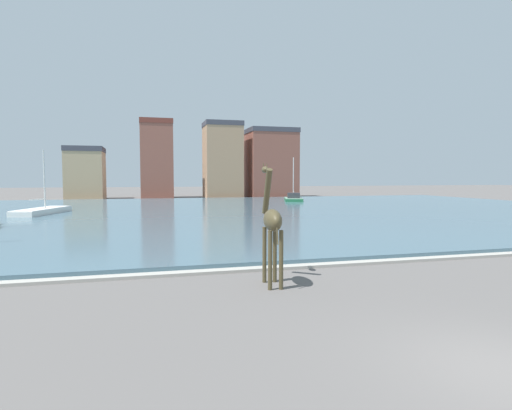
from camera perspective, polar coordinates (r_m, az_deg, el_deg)
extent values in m
plane|color=#605B59|center=(9.35, 31.17, -18.97)|extent=(300.00, 300.00, 0.00)
cube|color=#476675|center=(41.16, -6.05, -0.92)|extent=(86.09, 50.56, 0.28)
cube|color=#ADA89E|center=(16.64, 7.80, -8.26)|extent=(86.09, 0.50, 0.12)
cylinder|color=#4C4228|center=(14.01, 1.17, -6.85)|extent=(0.14, 0.14, 1.88)
cylinder|color=#4C4228|center=(14.08, 2.60, -6.80)|extent=(0.14, 0.14, 1.88)
cylinder|color=#4C4228|center=(13.10, 1.94, -7.60)|extent=(0.14, 0.14, 1.88)
cylinder|color=#4C4228|center=(13.17, 3.47, -7.54)|extent=(0.14, 0.14, 1.88)
ellipsoid|color=#4C4228|center=(13.41, 2.30, -2.11)|extent=(0.68, 1.50, 0.72)
cylinder|color=#4C4228|center=(14.24, 1.56, 1.86)|extent=(0.30, 1.00, 1.60)
ellipsoid|color=#4C4228|center=(14.62, 1.26, 4.87)|extent=(0.28, 0.46, 0.24)
cone|color=#4C4228|center=(14.62, 1.03, 5.60)|extent=(0.05, 0.05, 0.14)
cone|color=#4C4228|center=(14.64, 1.49, 5.60)|extent=(0.05, 0.05, 0.14)
cylinder|color=#4C4228|center=(12.77, 2.93, -3.76)|extent=(0.06, 0.20, 0.76)
cube|color=white|center=(41.58, -27.29, -0.97)|extent=(3.96, 7.17, 0.71)
ellipsoid|color=white|center=(44.45, -25.26, -0.63)|extent=(2.49, 2.84, 0.68)
cube|color=silver|center=(41.56, -27.31, -0.44)|extent=(3.88, 7.03, 0.06)
cylinder|color=silver|center=(41.91, -27.08, 3.16)|extent=(0.12, 0.12, 5.26)
cylinder|color=silver|center=(40.91, -27.81, 0.70)|extent=(0.76, 2.33, 0.08)
cube|color=#236B42|center=(57.44, 5.16, 0.61)|extent=(3.79, 5.80, 0.63)
ellipsoid|color=#236B42|center=(59.97, 5.03, 0.75)|extent=(2.56, 2.40, 0.60)
cube|color=gray|center=(57.42, 5.16, 0.96)|extent=(3.72, 5.68, 0.06)
cube|color=#333338|center=(57.00, 5.18, 1.32)|extent=(2.11, 2.27, 0.71)
cylinder|color=silver|center=(57.75, 5.15, 3.74)|extent=(0.12, 0.12, 5.63)
cylinder|color=silver|center=(56.85, 5.19, 1.81)|extent=(0.62, 1.81, 0.08)
cube|color=tan|center=(71.70, -22.36, 3.73)|extent=(5.62, 6.71, 7.52)
cube|color=#42424C|center=(71.84, -22.45, 7.05)|extent=(5.74, 6.84, 0.80)
cube|color=#8E5142|center=(71.67, -13.52, 5.76)|extent=(5.17, 7.07, 12.15)
cube|color=brown|center=(72.19, -13.61, 10.91)|extent=(5.28, 7.21, 0.80)
cube|color=tan|center=(70.77, -4.61, 5.82)|extent=(6.12, 5.71, 11.99)
cube|color=#42424C|center=(71.28, -4.64, 10.97)|extent=(6.25, 5.83, 0.80)
cube|color=#8E5142|center=(73.37, 2.05, 5.44)|extent=(8.21, 7.02, 11.17)
cube|color=#42424C|center=(73.78, 2.06, 10.09)|extent=(8.38, 7.16, 0.80)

